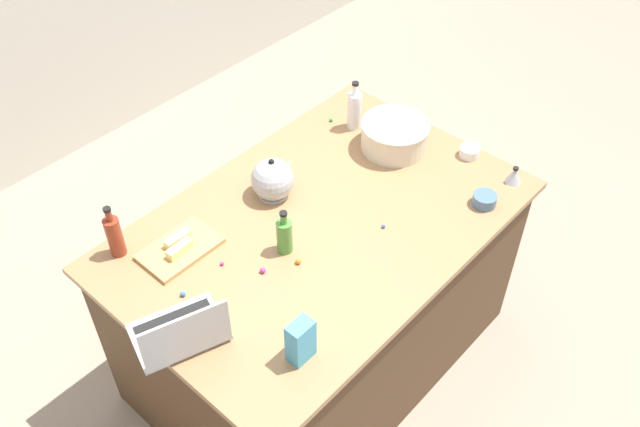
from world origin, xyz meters
The scene contains 22 objects.
ground_plane centered at (0.00, 0.00, 0.00)m, with size 12.00×12.00×0.00m, color gray.
island_counter centered at (0.00, 0.00, 0.45)m, with size 1.67×1.11×0.90m.
laptop centered at (-0.74, -0.04, 0.95)m, with size 0.37×0.32×0.22m.
mixing_bowl_large centered at (0.58, 0.08, 0.97)m, with size 0.31×0.31×0.13m.
bottle_olive centered at (-0.20, 0.00, 0.98)m, with size 0.06×0.06×0.20m.
bottle_soy centered at (-0.64, 0.46, 0.99)m, with size 0.06×0.06×0.23m.
bottle_vinegar centered at (0.58, 0.31, 1.00)m, with size 0.07×0.07×0.24m.
kettle centered at (0.00, 0.26, 0.98)m, with size 0.21×0.18×0.20m.
cutting_board centered at (-0.48, 0.30, 0.91)m, with size 0.30×0.19×0.02m, color tan.
butter_stick_left centered at (-0.49, 0.27, 0.94)m, with size 0.11×0.04×0.04m, color #F4E58C.
butter_stick_right centered at (-0.46, 0.32, 0.94)m, with size 0.11×0.04×0.04m, color #F4E58C.
ramekin_small centered at (0.53, -0.43, 0.92)m, with size 0.10×0.10×0.05m, color slate.
ramekin_medium centered at (0.76, -0.21, 0.92)m, with size 0.09×0.09×0.04m, color white.
kitchen_timer centered at (0.74, -0.44, 0.94)m, with size 0.07×0.07×0.08m.
candy_bag centered at (-0.51, -0.38, 0.99)m, with size 0.09×0.06×0.17m, color #4CA5CC.
candy_0 centered at (-0.22, -0.09, 0.91)m, with size 0.02×0.02×0.02m, color orange.
candy_1 centered at (0.15, -0.21, 0.91)m, with size 0.02×0.02×0.02m, color blue.
candy_2 centered at (-0.61, 0.11, 0.91)m, with size 0.02×0.02×0.02m, color blue.
candy_3 centered at (0.54, 0.42, 0.91)m, with size 0.02×0.02×0.02m, color green.
candy_4 centered at (-0.34, -0.02, 0.91)m, with size 0.02×0.02×0.02m, color #CC3399.
candy_5 centered at (0.59, 0.05, 0.91)m, with size 0.02×0.02×0.02m, color orange.
candy_6 centered at (-0.42, 0.12, 0.91)m, with size 0.01×0.01×0.01m, color #CC3399.
Camera 1 is at (-1.46, -1.33, 2.85)m, focal length 38.91 mm.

